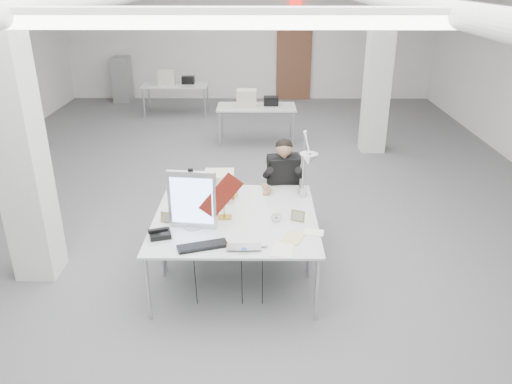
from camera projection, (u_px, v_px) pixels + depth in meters
room_shell at (244, 90)px, 7.18m from camera, size 10.04×14.04×3.24m
desk_main at (233, 237)px, 5.15m from camera, size 1.80×0.90×0.02m
desk_second at (237, 200)px, 5.98m from camera, size 1.80×0.90×0.02m
bg_desk_a at (256, 107)px, 10.19m from camera, size 1.60×0.80×0.02m
bg_desk_b at (176, 85)px, 12.22m from camera, size 1.60×0.80×0.02m
filing_cabinet at (122, 79)px, 13.62m from camera, size 0.45×0.55×1.20m
office_chair at (283, 199)px, 6.61m from camera, size 0.58×0.58×1.00m
seated_person at (283, 172)px, 6.41m from camera, size 0.63×0.73×0.97m
monitor at (192, 200)px, 5.20m from camera, size 0.52×0.11×0.64m
pennant at (221, 196)px, 5.14m from camera, size 0.47×0.08×0.51m
keyboard at (203, 246)px, 4.92m from camera, size 0.52×0.31×0.02m
laptop at (244, 250)px, 4.85m from camera, size 0.35×0.23×0.03m
mouse at (264, 245)px, 4.93m from camera, size 0.09×0.08×0.03m
bankers_lamp at (224, 205)px, 5.46m from camera, size 0.29×0.21×0.31m
desk_phone at (160, 234)px, 5.12m from camera, size 0.26×0.24×0.05m
picture_frame_left at (167, 217)px, 5.40m from camera, size 0.15×0.08×0.12m
picture_frame_right at (298, 216)px, 5.43m from camera, size 0.16×0.09×0.12m
desk_clock at (276, 217)px, 5.42m from camera, size 0.11×0.04×0.11m
paper_stack_a at (283, 250)px, 4.88m from camera, size 0.26×0.33×0.01m
paper_stack_b at (293, 238)px, 5.09m from camera, size 0.27×0.31×0.01m
paper_stack_c at (314, 232)px, 5.20m from camera, size 0.23×0.18×0.01m
beige_monitor at (219, 185)px, 5.95m from camera, size 0.35×0.33×0.33m
architect_lamp at (305, 173)px, 5.68m from camera, size 0.30×0.64×0.79m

